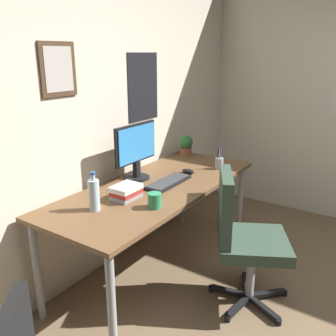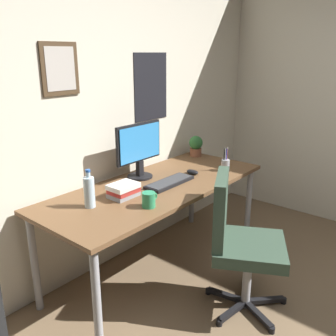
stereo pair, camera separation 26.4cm
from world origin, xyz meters
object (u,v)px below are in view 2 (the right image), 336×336
(keyboard, at_px, (170,182))
(potted_plant, at_px, (196,145))
(pen_cup, at_px, (225,164))
(water_bottle, at_px, (89,191))
(monitor, at_px, (139,148))
(book_stack_left, at_px, (123,190))
(coffee_mug_near, at_px, (149,200))
(computer_mouse, at_px, (192,172))
(office_chair, at_px, (238,237))

(keyboard, relative_size, potted_plant, 2.21)
(keyboard, height_order, pen_cup, pen_cup)
(water_bottle, bearing_deg, monitor, 14.53)
(book_stack_left, bearing_deg, potted_plant, 11.15)
(coffee_mug_near, distance_m, pen_cup, 0.97)
(monitor, bearing_deg, water_bottle, -165.47)
(computer_mouse, xyz_separation_m, coffee_mug_near, (-0.72, -0.18, 0.03))
(computer_mouse, distance_m, book_stack_left, 0.71)
(office_chair, bearing_deg, potted_plant, 48.75)
(coffee_mug_near, bearing_deg, book_stack_left, 86.46)
(office_chair, bearing_deg, keyboard, 84.83)
(pen_cup, bearing_deg, potted_plant, 64.94)
(monitor, xyz_separation_m, book_stack_left, (-0.37, -0.20, -0.19))
(potted_plant, bearing_deg, water_bottle, -172.43)
(water_bottle, height_order, coffee_mug_near, water_bottle)
(monitor, relative_size, keyboard, 1.07)
(potted_plant, bearing_deg, keyboard, -158.10)
(monitor, height_order, potted_plant, monitor)
(pen_cup, bearing_deg, computer_mouse, 148.20)
(office_chair, height_order, computer_mouse, office_chair)
(coffee_mug_near, relative_size, pen_cup, 0.63)
(computer_mouse, bearing_deg, keyboard, -179.07)
(water_bottle, distance_m, coffee_mug_near, 0.38)
(coffee_mug_near, xyz_separation_m, potted_plant, (1.19, 0.48, 0.05))
(keyboard, xyz_separation_m, coffee_mug_near, (-0.42, -0.17, 0.04))
(office_chair, height_order, book_stack_left, office_chair)
(potted_plant, bearing_deg, book_stack_left, -168.85)
(office_chair, bearing_deg, computer_mouse, 60.74)
(office_chair, bearing_deg, coffee_mug_near, 128.32)
(keyboard, distance_m, computer_mouse, 0.30)
(water_bottle, bearing_deg, pen_cup, -12.58)
(computer_mouse, relative_size, book_stack_left, 0.55)
(office_chair, xyz_separation_m, monitor, (0.02, 0.92, 0.45))
(water_bottle, relative_size, pen_cup, 1.26)
(coffee_mug_near, relative_size, potted_plant, 0.64)
(monitor, xyz_separation_m, pen_cup, (0.59, -0.43, -0.19))
(office_chair, relative_size, keyboard, 2.21)
(keyboard, height_order, potted_plant, potted_plant)
(computer_mouse, distance_m, pen_cup, 0.30)
(keyboard, distance_m, coffee_mug_near, 0.46)
(pen_cup, relative_size, book_stack_left, 0.99)
(office_chair, xyz_separation_m, computer_mouse, (0.36, 0.64, 0.23))
(monitor, bearing_deg, coffee_mug_near, -130.35)
(keyboard, xyz_separation_m, potted_plant, (0.77, 0.31, 0.09))
(keyboard, bearing_deg, computer_mouse, 0.93)
(monitor, xyz_separation_m, water_bottle, (-0.63, -0.16, -0.13))
(keyboard, xyz_separation_m, pen_cup, (0.55, -0.15, 0.04))
(monitor, distance_m, keyboard, 0.36)
(computer_mouse, height_order, potted_plant, potted_plant)
(book_stack_left, bearing_deg, office_chair, -63.96)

